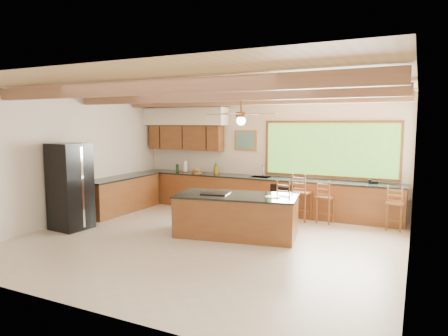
% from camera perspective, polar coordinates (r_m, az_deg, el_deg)
% --- Properties ---
extents(ground, '(7.20, 7.20, 0.00)m').
position_cam_1_polar(ground, '(8.02, -2.41, -10.35)').
color(ground, beige).
rests_on(ground, ground).
extents(room_shell, '(7.27, 6.54, 3.02)m').
position_cam_1_polar(room_shell, '(8.34, -1.37, 5.74)').
color(room_shell, beige).
rests_on(room_shell, ground).
extents(counter_run, '(7.12, 3.10, 1.27)m').
position_cam_1_polar(counter_run, '(10.46, 0.20, -3.75)').
color(counter_run, brown).
rests_on(counter_run, ground).
extents(island, '(2.61, 1.56, 0.87)m').
position_cam_1_polar(island, '(8.27, 1.79, -6.75)').
color(island, brown).
rests_on(island, ground).
extents(refrigerator, '(0.79, 0.77, 1.88)m').
position_cam_1_polar(refrigerator, '(9.33, -21.12, -2.46)').
color(refrigerator, black).
rests_on(refrigerator, ground).
extents(bar_stool_a, '(0.46, 0.46, 1.07)m').
position_cam_1_polar(bar_stool_a, '(8.83, 8.89, -4.62)').
color(bar_stool_a, brown).
rests_on(bar_stool_a, ground).
extents(bar_stool_b, '(0.48, 0.48, 1.14)m').
position_cam_1_polar(bar_stool_b, '(9.60, 10.97, -3.52)').
color(bar_stool_b, brown).
rests_on(bar_stool_b, ground).
extents(bar_stool_c, '(0.41, 0.41, 1.02)m').
position_cam_1_polar(bar_stool_c, '(9.49, 14.22, -4.16)').
color(bar_stool_c, brown).
rests_on(bar_stool_c, ground).
extents(bar_stool_d, '(0.37, 0.37, 0.99)m').
position_cam_1_polar(bar_stool_d, '(9.32, 23.21, -4.77)').
color(bar_stool_d, brown).
rests_on(bar_stool_d, ground).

